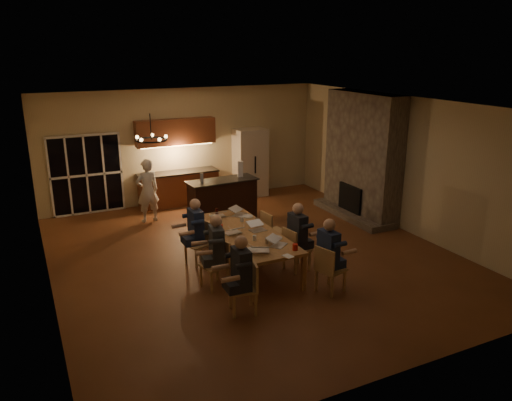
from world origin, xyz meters
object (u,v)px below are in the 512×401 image
Objects in this scene: chair_left_near at (243,288)px; plate_left at (252,250)px; redcup_near at (295,247)px; chair_left_mid at (214,265)px; can_right at (257,221)px; chair_left_far at (198,243)px; can_cola at (217,211)px; person_right_near at (328,255)px; person_left_far at (196,231)px; plate_near at (275,238)px; can_silver at (267,240)px; laptop_a at (260,245)px; dining_table at (247,249)px; laptop_d at (258,225)px; chandelier at (151,140)px; bar_blender at (240,169)px; redcup_mid at (221,227)px; chair_right_far at (274,231)px; bar_island at (223,200)px; chair_right_mid at (297,249)px; person_right_mid at (297,236)px; laptop_e at (217,211)px; person_left_mid at (217,251)px; plate_far at (248,216)px; mug_back at (216,221)px; mug_front at (255,238)px; laptop_c at (232,228)px; mug_mid at (242,219)px; person_left_near at (241,275)px; laptop_b at (279,240)px; refrigerator at (250,162)px; bar_bottle at (202,178)px; laptop_f at (240,210)px; standing_person at (148,191)px.

plate_left is (0.51, 0.73, 0.31)m from chair_left_near.
chair_left_mid is at bearing 153.06° from redcup_near.
chair_left_near is 7.42× the size of can_right.
chair_left_far is at bearing 170.63° from can_right.
can_cola reaches higher than plate_left.
person_right_near is 2.79m from person_left_far.
can_silver is at bearing -150.07° from plate_near.
laptop_a is 2.67× the size of redcup_near.
laptop_d is (0.23, -0.02, 0.49)m from dining_table.
person_left_far is at bearing 34.81° from chandelier.
laptop_a is 0.80× the size of bar_blender.
chair_right_far is at bearing 8.34° from redcup_mid.
bar_island is 14.83× the size of can_silver.
bar_blender is (0.33, 3.48, 0.83)m from chair_right_mid.
person_right_mid is 1.97m from laptop_e.
person_left_mid is 3.45× the size of bar_blender.
chair_right_mid is 3.91× the size of plate_far.
mug_back is (-0.37, 0.73, 0.43)m from dining_table.
redcup_mid is 3.08m from bar_blender.
mug_front is 0.42m from plate_near.
can_silver is (0.14, -0.24, 0.01)m from mug_front.
laptop_c is 3.20× the size of mug_mid.
person_left_far is (-0.85, 0.62, 0.31)m from dining_table.
redcup_near and redcup_mid have the same top height.
redcup_mid is at bearing 116.22° from can_silver.
person_left_near reaches higher than plate_left.
can_cola is (0.70, 2.94, 0.37)m from chair_left_near.
can_cola is at bearing 46.20° from chair_right_far.
refrigerator is at bearing 33.44° from laptop_b.
refrigerator is 5.10m from chair_left_far.
person_left_near is 13.80× the size of mug_back.
person_right_mid is (-0.04, -1.04, 0.24)m from chair_right_far.
chair_right_mid is 2.14m from can_cola.
laptop_c is at bearing 122.13° from chair_left_mid.
chair_left_far is 2.52m from bar_bottle.
laptop_f is at bearing 16.80° from person_right_mid.
laptop_a is at bearing 93.32° from standing_person.
person_right_near is at bearing -29.20° from chandelier.
chair_left_mid and chair_right_far have the same top height.
chair_left_near reaches higher than plate_near.
plate_far is (-0.48, 2.39, 0.07)m from person_right_near.
person_left_far is 5.11× the size of plate_near.
laptop_e is 2.26m from bar_blender.
plate_left is at bearing -112.78° from plate_far.
chair_left_mid is 2.78× the size of laptop_a.
chair_right_mid is (-1.40, -5.16, -0.55)m from refrigerator.
person_left_near is 11.50× the size of can_cola.
bar_island reaches higher than laptop_c.
mug_mid is (-0.69, 1.12, 0.11)m from person_right_mid.
standing_person is at bearing 104.32° from mug_front.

